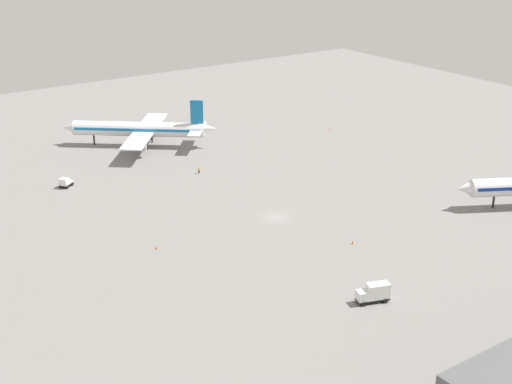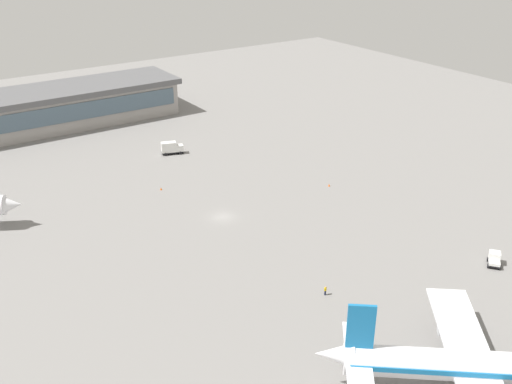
{
  "view_description": "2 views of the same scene",
  "coord_description": "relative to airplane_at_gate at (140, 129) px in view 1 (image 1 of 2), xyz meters",
  "views": [
    {
      "loc": [
        -82.91,
        -112.71,
        61.08
      ],
      "look_at": [
        -2.25,
        4.32,
        4.86
      ],
      "focal_mm": 50.12,
      "sensor_mm": 36.0,
      "label": 1
    },
    {
      "loc": [
        54.47,
        93.06,
        56.14
      ],
      "look_at": [
        -6.12,
        3.32,
        5.38
      ],
      "focal_mm": 41.28,
      "sensor_mm": 36.0,
      "label": 2
    }
  ],
  "objects": [
    {
      "name": "baggage_tug",
      "position": [
        -28.86,
        -18.76,
        -3.66
      ],
      "size": [
        3.75,
        3.6,
        2.3
      ],
      "rotation": [
        0.0,
        0.0,
        3.8
      ],
      "color": "black",
      "rests_on": "ground"
    },
    {
      "name": "safety_cone_mid_apron",
      "position": [
        53.07,
        -18.18,
        -4.51
      ],
      "size": [
        0.44,
        0.44,
        0.6
      ],
      "primitive_type": "cone",
      "color": "#EA590C",
      "rests_on": "ground"
    },
    {
      "name": "ground_crew_worker",
      "position": [
        2.02,
        -28.4,
        -3.97
      ],
      "size": [
        0.56,
        0.47,
        1.67
      ],
      "rotation": [
        0.0,
        0.0,
        1.84
      ],
      "color": "#1E2338",
      "rests_on": "ground"
    },
    {
      "name": "airplane_at_gate",
      "position": [
        0.0,
        0.0,
        0.0
      ],
      "size": [
        36.3,
        31.67,
        13.24
      ],
      "rotation": [
        0.0,
        0.0,
        2.46
      ],
      "color": "white",
      "rests_on": "ground"
    },
    {
      "name": "ground",
      "position": [
        1.72,
        -61.48,
        -4.81
      ],
      "size": [
        288.0,
        288.0,
        0.0
      ],
      "primitive_type": "plane",
      "color": "gray"
    },
    {
      "name": "safety_cone_near_gate",
      "position": [
        -26.51,
        -60.85,
        -4.51
      ],
      "size": [
        0.44,
        0.44,
        0.6
      ],
      "primitive_type": "cone",
      "color": "#EA590C",
      "rests_on": "ground"
    },
    {
      "name": "catering_truck",
      "position": [
        -5.7,
        -99.39,
        -3.12
      ],
      "size": [
        5.91,
        3.62,
        3.3
      ],
      "rotation": [
        0.0,
        0.0,
        2.81
      ],
      "color": "black",
      "rests_on": "ground"
    },
    {
      "name": "safety_cone_far_side",
      "position": [
        6.4,
        -80.61,
        -4.51
      ],
      "size": [
        0.44,
        0.44,
        0.6
      ],
      "primitive_type": "cone",
      "color": "#EA590C",
      "rests_on": "ground"
    }
  ]
}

